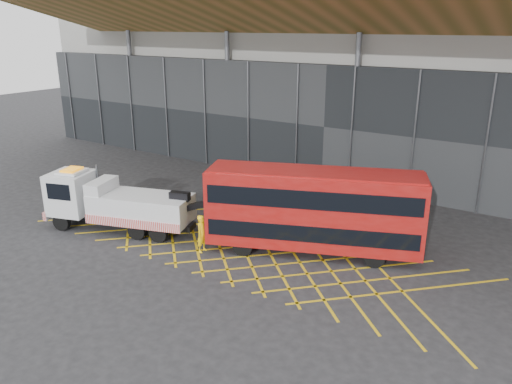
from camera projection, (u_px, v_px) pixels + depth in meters
The scene contains 6 objects.
ground_plane at pixel (193, 233), 26.42m from camera, with size 120.00×120.00×0.00m, color #242426.
road_markings at pixel (243, 246), 24.77m from camera, with size 23.16×7.16×0.01m.
construction_building at pixel (368, 45), 37.15m from camera, with size 55.00×23.97×18.00m.
recovery_truck at pixel (114, 203), 26.40m from camera, with size 9.27×4.47×3.26m.
bus_towed at pixel (313, 208), 23.46m from camera, with size 10.20×5.85×4.10m.
worker at pixel (202, 234), 23.97m from camera, with size 0.68×0.45×1.86m, color yellow.
Camera 1 is at (16.08, -18.57, 10.51)m, focal length 35.00 mm.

